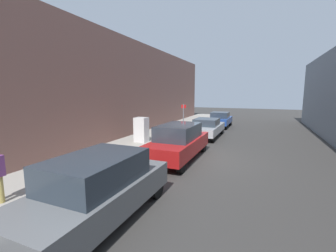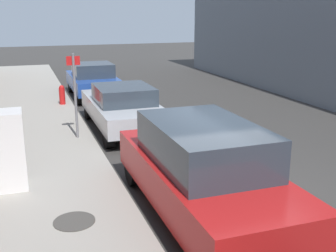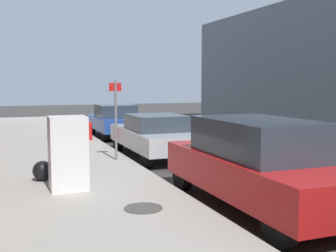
% 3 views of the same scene
% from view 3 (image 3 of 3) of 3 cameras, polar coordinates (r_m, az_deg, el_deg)
% --- Properties ---
extents(ground_plane, '(80.00, 80.00, 0.00)m').
position_cam_3_polar(ground_plane, '(9.40, 15.03, -9.36)').
color(ground_plane, '#383533').
extents(sidewalk_slab, '(4.04, 44.00, 0.18)m').
position_cam_3_polar(sidewalk_slab, '(7.81, -10.26, -11.73)').
color(sidewalk_slab, '#9E998E').
rests_on(sidewalk_slab, ground).
extents(discarded_refrigerator, '(0.77, 0.70, 1.56)m').
position_cam_3_polar(discarded_refrigerator, '(9.14, -13.38, -3.60)').
color(discarded_refrigerator, white).
rests_on(discarded_refrigerator, sidewalk_slab).
extents(manhole_cover, '(0.70, 0.70, 0.02)m').
position_cam_3_polar(manhole_cover, '(7.74, -3.38, -11.05)').
color(manhole_cover, '#47443F').
rests_on(manhole_cover, sidewalk_slab).
extents(street_sign_post, '(0.36, 0.07, 2.34)m').
position_cam_3_polar(street_sign_post, '(12.37, -7.09, 1.46)').
color(street_sign_post, slate).
rests_on(street_sign_post, sidewalk_slab).
extents(fire_hydrant, '(0.22, 0.22, 0.72)m').
position_cam_3_polar(fire_hydrant, '(16.94, -10.59, -0.63)').
color(fire_hydrant, red).
rests_on(fire_hydrant, sidewalk_slab).
extents(trash_bag, '(0.46, 0.46, 0.46)m').
position_cam_3_polar(trash_bag, '(10.22, -16.62, -5.83)').
color(trash_bag, black).
rests_on(trash_bag, sidewalk_slab).
extents(parked_suv_red, '(1.87, 4.86, 1.74)m').
position_cam_3_polar(parked_suv_red, '(8.31, 12.07, -4.93)').
color(parked_suv_red, red).
rests_on(parked_suv_red, ground).
extents(parked_sedan_silver, '(1.85, 4.59, 1.41)m').
position_cam_3_polar(parked_sedan_silver, '(13.81, -1.83, -1.19)').
color(parked_sedan_silver, silver).
rests_on(parked_sedan_silver, ground).
extents(parked_hatchback_blue, '(1.80, 4.06, 1.47)m').
position_cam_3_polar(parked_hatchback_blue, '(19.06, -7.22, 0.76)').
color(parked_hatchback_blue, '#23479E').
rests_on(parked_hatchback_blue, ground).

